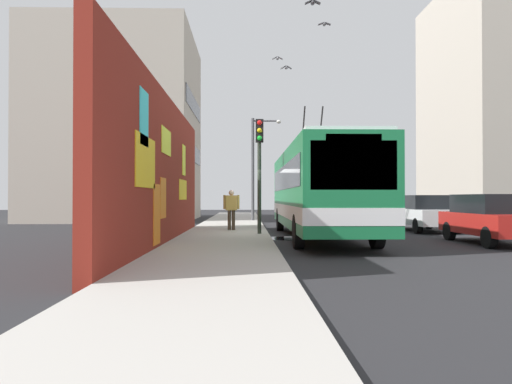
{
  "coord_description": "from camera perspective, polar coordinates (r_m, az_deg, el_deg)",
  "views": [
    {
      "loc": [
        -18.43,
        0.83,
        1.47
      ],
      "look_at": [
        1.5,
        0.43,
        1.71
      ],
      "focal_mm": 33.79,
      "sensor_mm": 36.0,
      "label": 1
    }
  ],
  "objects": [
    {
      "name": "street_lamp",
      "position": [
        28.3,
        0.04,
        3.69
      ],
      "size": [
        0.44,
        1.76,
        5.99
      ],
      "color": "#4C4C51",
      "rests_on": "sidewalk_slab"
    },
    {
      "name": "ground_plane",
      "position": [
        18.51,
        1.42,
        -5.24
      ],
      "size": [
        80.0,
        80.0,
        0.0
      ],
      "primitive_type": "plane",
      "color": "#232326"
    },
    {
      "name": "parked_car_white",
      "position": [
        22.52,
        19.2,
        -2.26
      ],
      "size": [
        4.74,
        1.88,
        1.58
      ],
      "color": "white",
      "rests_on": "ground_plane"
    },
    {
      "name": "pedestrian_midblock",
      "position": [
        19.7,
        -2.93,
        -1.74
      ],
      "size": [
        0.22,
        0.66,
        1.64
      ],
      "color": "#3F3326",
      "rests_on": "sidewalk_slab"
    },
    {
      "name": "curbside_puddle",
      "position": [
        17.5,
        3.55,
        -5.49
      ],
      "size": [
        1.68,
        1.68,
        0.0
      ],
      "primitive_type": "cylinder",
      "color": "black",
      "rests_on": "ground_plane"
    },
    {
      "name": "parked_car_red",
      "position": [
        17.1,
        26.14,
        -2.75
      ],
      "size": [
        4.13,
        1.81,
        1.58
      ],
      "color": "#B21E19",
      "rests_on": "ground_plane"
    },
    {
      "name": "building_far_right",
      "position": [
        38.94,
        26.5,
        9.37
      ],
      "size": [
        11.23,
        7.52,
        16.43
      ],
      "color": "#B2A899",
      "rests_on": "ground_plane"
    },
    {
      "name": "traffic_light",
      "position": [
        17.64,
        0.41,
        4.22
      ],
      "size": [
        0.49,
        0.28,
        4.2
      ],
      "color": "#2D382D",
      "rests_on": "sidewalk_slab"
    },
    {
      "name": "building_far_left",
      "position": [
        33.32,
        -15.82,
        7.26
      ],
      "size": [
        9.92,
        9.78,
        12.12
      ],
      "color": "#B2A899",
      "rests_on": "ground_plane"
    },
    {
      "name": "city_bus",
      "position": [
        17.75,
        7.37,
        0.44
      ],
      "size": [
        11.73,
        2.55,
        5.05
      ],
      "color": "#19723F",
      "rests_on": "ground_plane"
    },
    {
      "name": "sidewalk_slab",
      "position": [
        18.5,
        -3.55,
        -5.01
      ],
      "size": [
        48.0,
        3.2,
        0.15
      ],
      "primitive_type": "cube",
      "color": "#ADA8A0",
      "rests_on": "ground_plane"
    },
    {
      "name": "flying_pigeons",
      "position": [
        22.33,
        5.03,
        17.32
      ],
      "size": [
        7.75,
        2.35,
        1.38
      ],
      "color": "slate"
    },
    {
      "name": "graffiti_wall",
      "position": [
        15.02,
        -10.82,
        2.44
      ],
      "size": [
        14.71,
        0.32,
        4.57
      ],
      "color": "maroon",
      "rests_on": "ground_plane"
    }
  ]
}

